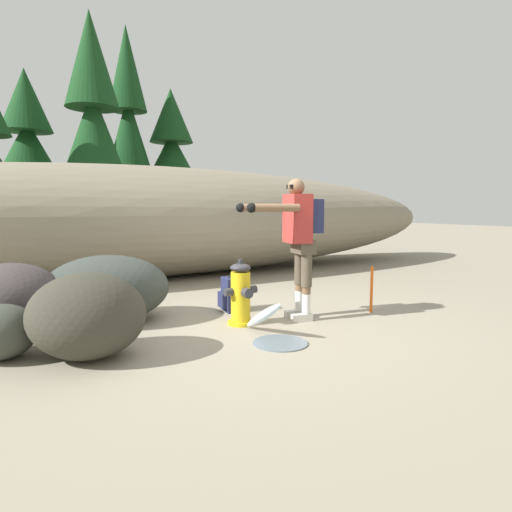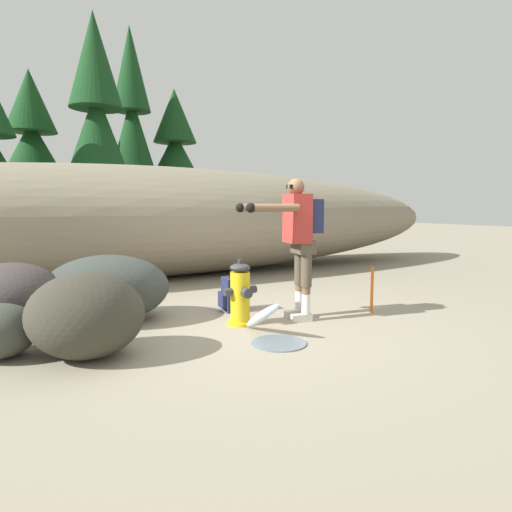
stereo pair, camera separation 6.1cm
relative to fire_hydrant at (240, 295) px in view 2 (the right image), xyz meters
name	(u,v)px [view 2 (the right image)]	position (x,y,z in m)	size (l,w,h in m)	color
ground_plane	(247,323)	(0.11, 0.06, -0.37)	(56.00, 56.00, 0.04)	gray
dirt_embankment	(150,222)	(0.11, 4.00, 0.72)	(14.78, 3.20, 2.14)	gray
fire_hydrant	(240,295)	(0.00, 0.00, 0.00)	(0.41, 0.36, 0.77)	gold
hydrant_water_jet	(267,324)	(0.00, -0.60, -0.21)	(0.56, 0.97, 0.47)	silver
utility_worker	(298,231)	(0.70, -0.15, 0.72)	(1.03, 0.65, 1.69)	beige
spare_backpack	(231,295)	(0.21, 0.65, -0.14)	(0.32, 0.32, 0.47)	#23284C
boulder_large	(11,298)	(-2.31, 0.93, 0.03)	(1.08, 1.09, 0.77)	#423A3A
boulder_mid	(107,288)	(-1.30, 0.92, 0.05)	(1.44, 1.13, 0.80)	#363C37
boulder_small	(86,315)	(-1.72, -0.29, 0.04)	(1.03, 0.90, 0.78)	#38372C
boulder_outlier	(0,331)	(-2.40, 0.09, -0.10)	(0.62, 0.63, 0.49)	#3C4037
pine_tree_left	(32,143)	(-1.46, 11.82, 3.09)	(2.44, 2.44, 5.79)	#47331E
pine_tree_center	(97,125)	(0.19, 9.58, 3.45)	(2.42, 2.42, 7.10)	#47331E
pine_tree_right	(132,126)	(1.72, 11.44, 3.85)	(2.03, 2.03, 7.63)	#47331E
pine_tree_far_right	(175,152)	(3.33, 11.56, 3.07)	(2.48, 2.48, 5.73)	#47331E
survey_stake	(372,290)	(1.74, -0.35, -0.05)	(0.04, 0.04, 0.60)	#E55914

